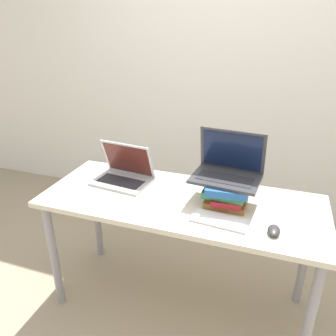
# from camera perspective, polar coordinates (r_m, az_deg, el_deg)

# --- Properties ---
(wall_back) EXTENTS (8.00, 0.05, 2.70)m
(wall_back) POSITION_cam_1_polar(r_m,az_deg,el_deg) (2.93, 10.45, 17.33)
(wall_back) COLOR silver
(wall_back) RESTS_ON ground_plane
(desk) EXTENTS (1.58, 0.63, 0.77)m
(desk) POSITION_cam_1_polar(r_m,az_deg,el_deg) (1.90, 2.22, -7.79)
(desk) COLOR beige
(desk) RESTS_ON ground_plane
(laptop_left) EXTENTS (0.37, 0.28, 0.24)m
(laptop_left) POSITION_cam_1_polar(r_m,az_deg,el_deg) (2.05, -7.72, -1.03)
(laptop_left) COLOR #B2B2B7
(laptop_left) RESTS_ON desk
(book_stack) EXTENTS (0.24, 0.30, 0.14)m
(book_stack) POSITION_cam_1_polar(r_m,az_deg,el_deg) (1.81, 10.31, -3.97)
(book_stack) COLOR olive
(book_stack) RESTS_ON desk
(laptop_on_books) EXTENTS (0.38, 0.28, 0.26)m
(laptop_on_books) POSITION_cam_1_polar(r_m,az_deg,el_deg) (1.79, 10.35, -0.21)
(laptop_on_books) COLOR #333338
(laptop_on_books) RESTS_ON book_stack
(wireless_keyboard) EXTENTS (0.30, 0.15, 0.01)m
(wireless_keyboard) POSITION_cam_1_polar(r_m,az_deg,el_deg) (1.68, 8.97, -8.98)
(wireless_keyboard) COLOR silver
(wireless_keyboard) RESTS_ON desk
(mouse) EXTENTS (0.06, 0.10, 0.03)m
(mouse) POSITION_cam_1_polar(r_m,az_deg,el_deg) (1.65, 17.95, -10.31)
(mouse) COLOR #2D2D2D
(mouse) RESTS_ON desk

